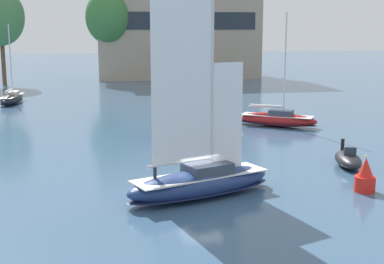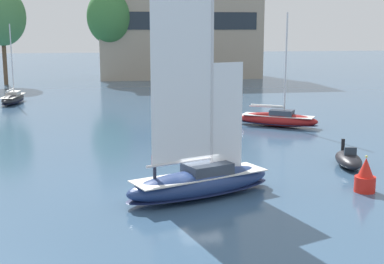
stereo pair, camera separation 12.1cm
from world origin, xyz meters
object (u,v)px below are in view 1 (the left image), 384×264
at_px(sailboat_moored_mid_channel, 205,83).
at_px(channel_buoy, 365,177).
at_px(tree_shore_center, 108,17).
at_px(sailboat_moored_near_marina, 12,98).
at_px(tree_shore_left, 0,17).
at_px(sailboat_moored_far_slip, 277,119).
at_px(motor_tender, 348,159).
at_px(sailboat_main, 201,179).

xyz_separation_m(sailboat_moored_mid_channel, channel_buoy, (-2.11, -60.95, 0.24)).
xyz_separation_m(tree_shore_center, sailboat_moored_near_marina, (-13.84, -30.41, -11.43)).
height_order(tree_shore_center, sailboat_moored_near_marina, tree_shore_center).
bearing_deg(tree_shore_center, tree_shore_left, -166.15).
xyz_separation_m(sailboat_moored_far_slip, motor_tender, (-0.26, -16.74, -0.25)).
bearing_deg(sailboat_main, sailboat_moored_far_slip, 60.61).
xyz_separation_m(tree_shore_left, motor_tender, (34.64, -65.32, -11.49)).
bearing_deg(sailboat_moored_far_slip, sailboat_moored_near_marina, 142.63).
relative_size(sailboat_main, sailboat_moored_far_slip, 1.16).
height_order(sailboat_main, channel_buoy, sailboat_main).
bearing_deg(channel_buoy, tree_shore_left, 114.74).
bearing_deg(sailboat_moored_mid_channel, tree_shore_left, 163.55).
xyz_separation_m(tree_shore_center, channel_buoy, (13.98, -75.92, -11.22)).
bearing_deg(sailboat_moored_mid_channel, sailboat_moored_far_slip, -90.10).
bearing_deg(tree_shore_left, sailboat_moored_near_marina, -78.97).
relative_size(tree_shore_left, channel_buoy, 7.38).
height_order(motor_tender, channel_buoy, channel_buoy).
relative_size(sailboat_moored_far_slip, motor_tender, 2.52).
bearing_deg(motor_tender, sailboat_moored_mid_channel, 89.66).
relative_size(sailboat_moored_near_marina, sailboat_moored_far_slip, 0.92).
distance_m(tree_shore_left, channel_buoy, 79.25).
bearing_deg(tree_shore_center, channel_buoy, -79.57).
bearing_deg(channel_buoy, tree_shore_center, 100.43).
xyz_separation_m(tree_shore_center, motor_tender, (15.77, -69.97, -11.62)).
bearing_deg(motor_tender, sailboat_main, -157.02).
relative_size(tree_shore_left, sailboat_moored_near_marina, 1.62).
bearing_deg(motor_tender, tree_shore_center, 102.70).
height_order(tree_shore_center, channel_buoy, tree_shore_center).
bearing_deg(sailboat_moored_far_slip, channel_buoy, -95.16).
xyz_separation_m(sailboat_moored_near_marina, sailboat_moored_mid_channel, (29.94, 15.44, -0.03)).
distance_m(sailboat_moored_mid_channel, sailboat_moored_far_slip, 38.26).
relative_size(sailboat_moored_near_marina, channel_buoy, 4.57).
xyz_separation_m(tree_shore_left, sailboat_moored_far_slip, (34.89, -48.58, -11.24)).
bearing_deg(channel_buoy, sailboat_moored_near_marina, 121.44).
distance_m(sailboat_moored_mid_channel, channel_buoy, 60.98).
height_order(sailboat_moored_far_slip, motor_tender, sailboat_moored_far_slip).
distance_m(sailboat_main, motor_tender, 13.10).
bearing_deg(sailboat_moored_near_marina, sailboat_main, -68.54).
bearing_deg(sailboat_moored_far_slip, sailboat_moored_mid_channel, 89.90).
xyz_separation_m(tree_shore_left, sailboat_main, (22.58, -70.43, -10.96)).
distance_m(sailboat_moored_near_marina, sailboat_moored_far_slip, 37.59).
bearing_deg(tree_shore_center, motor_tender, -77.30).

